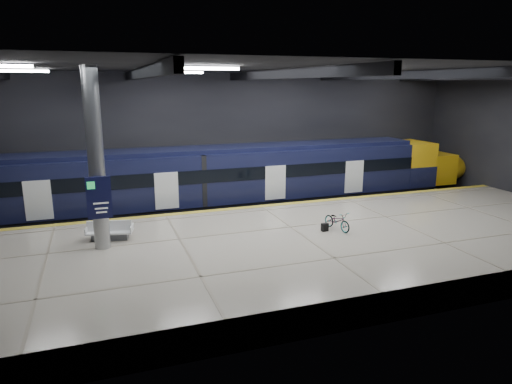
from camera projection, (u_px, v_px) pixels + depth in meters
name	position (u px, v px, depth m)	size (l,w,h in m)	color
ground	(282.00, 243.00, 21.58)	(30.00, 30.00, 0.00)	black
room_shell	(284.00, 121.00, 20.26)	(30.10, 16.10, 8.05)	black
platform	(305.00, 249.00, 19.16)	(30.00, 11.00, 1.10)	#B9AC9C
safety_strip	(262.00, 206.00, 23.85)	(30.00, 0.40, 0.01)	gold
rails	(246.00, 211.00, 26.61)	(30.00, 1.52, 0.16)	gray
train	(247.00, 178.00, 26.17)	(29.40, 2.84, 3.79)	black
bench	(110.00, 233.00, 18.66)	(1.95, 1.14, 0.81)	#595B60
bicycle	(337.00, 221.00, 19.90)	(0.55, 1.57, 0.82)	#99999E
pannier_bag	(325.00, 227.00, 19.77)	(0.30, 0.18, 0.35)	black
info_column	(96.00, 163.00, 17.03)	(0.90, 0.78, 6.90)	#9EA0A5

